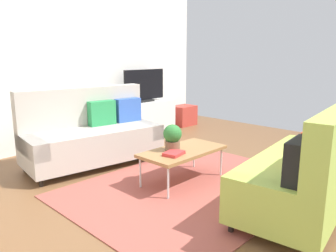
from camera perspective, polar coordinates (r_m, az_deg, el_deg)
name	(u,v)px	position (r m, az deg, el deg)	size (l,w,h in m)	color
ground_plane	(183,187)	(4.05, 2.68, -10.51)	(7.68, 7.68, 0.00)	brown
wall_far	(60,62)	(5.96, -18.21, 10.58)	(6.40, 0.12, 2.90)	white
area_rug	(192,187)	(4.05, 4.21, -10.45)	(2.90, 2.20, 0.01)	#9E4C42
couch_beige	(92,134)	(4.87, -13.03, -1.33)	(2.00, 1.09, 1.10)	#B2ADA3
couch_green	(309,169)	(3.60, 23.22, -6.90)	(1.99, 1.06, 1.10)	#A3BC4C
coffee_table	(183,152)	(4.07, 2.58, -4.49)	(1.10, 0.56, 0.42)	#9E7042
tv_console	(144,117)	(6.71, -4.15, 1.56)	(1.40, 0.44, 0.64)	silver
tv	(144,86)	(6.61, -4.12, 6.93)	(1.00, 0.20, 0.64)	black
storage_trunk	(183,115)	(7.43, 2.70, 1.85)	(0.52, 0.40, 0.44)	#B2382D
potted_plant	(172,137)	(3.99, 0.78, -1.88)	(0.23, 0.23, 0.32)	brown
table_book_0	(174,153)	(3.85, 1.03, -4.77)	(0.24, 0.18, 0.04)	red
vase_0	(119,100)	(6.31, -8.44, 4.54)	(0.09, 0.09, 0.18)	#33B29E
bottle_0	(129,98)	(6.34, -6.85, 4.77)	(0.05, 0.05, 0.21)	#3F8C4C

